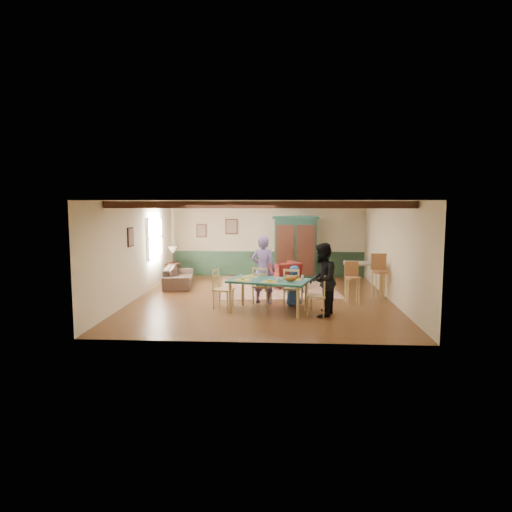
# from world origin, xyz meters

# --- Properties ---
(floor) EXTENTS (8.00, 8.00, 0.00)m
(floor) POSITION_xyz_m (0.00, 0.00, 0.00)
(floor) COLOR #542F17
(floor) RESTS_ON ground
(wall_back) EXTENTS (7.00, 0.02, 2.70)m
(wall_back) POSITION_xyz_m (0.00, 4.00, 1.35)
(wall_back) COLOR beige
(wall_back) RESTS_ON floor
(wall_left) EXTENTS (0.02, 8.00, 2.70)m
(wall_left) POSITION_xyz_m (-3.50, 0.00, 1.35)
(wall_left) COLOR beige
(wall_left) RESTS_ON floor
(wall_right) EXTENTS (0.02, 8.00, 2.70)m
(wall_right) POSITION_xyz_m (3.50, 0.00, 1.35)
(wall_right) COLOR beige
(wall_right) RESTS_ON floor
(ceiling) EXTENTS (7.00, 8.00, 0.02)m
(ceiling) POSITION_xyz_m (0.00, 0.00, 2.70)
(ceiling) COLOR silver
(ceiling) RESTS_ON wall_back
(wainscot_back) EXTENTS (6.95, 0.03, 0.90)m
(wainscot_back) POSITION_xyz_m (0.00, 3.98, 0.45)
(wainscot_back) COLOR #203B28
(wainscot_back) RESTS_ON floor
(ceiling_beam_front) EXTENTS (6.95, 0.16, 0.16)m
(ceiling_beam_front) POSITION_xyz_m (0.00, -2.30, 2.61)
(ceiling_beam_front) COLOR black
(ceiling_beam_front) RESTS_ON ceiling
(ceiling_beam_mid) EXTENTS (6.95, 0.16, 0.16)m
(ceiling_beam_mid) POSITION_xyz_m (0.00, 0.40, 2.61)
(ceiling_beam_mid) COLOR black
(ceiling_beam_mid) RESTS_ON ceiling
(ceiling_beam_back) EXTENTS (6.95, 0.16, 0.16)m
(ceiling_beam_back) POSITION_xyz_m (0.00, 3.00, 2.61)
(ceiling_beam_back) COLOR black
(ceiling_beam_back) RESTS_ON ceiling
(window_left) EXTENTS (0.06, 1.60, 1.30)m
(window_left) POSITION_xyz_m (-3.47, 1.70, 1.55)
(window_left) COLOR white
(window_left) RESTS_ON wall_left
(picture_left_wall) EXTENTS (0.04, 0.42, 0.52)m
(picture_left_wall) POSITION_xyz_m (-3.47, -0.60, 1.75)
(picture_left_wall) COLOR gray
(picture_left_wall) RESTS_ON wall_left
(picture_back_a) EXTENTS (0.45, 0.04, 0.55)m
(picture_back_a) POSITION_xyz_m (-1.30, 3.97, 1.80)
(picture_back_a) COLOR gray
(picture_back_a) RESTS_ON wall_back
(picture_back_b) EXTENTS (0.38, 0.04, 0.48)m
(picture_back_b) POSITION_xyz_m (-2.40, 3.97, 1.65)
(picture_back_b) COLOR gray
(picture_back_b) RESTS_ON wall_back
(dining_table) EXTENTS (2.10, 1.52, 0.79)m
(dining_table) POSITION_xyz_m (0.23, -1.50, 0.39)
(dining_table) COLOR #1B5549
(dining_table) RESTS_ON floor
(dining_chair_far_left) EXTENTS (0.55, 0.56, 0.99)m
(dining_chair_far_left) POSITION_xyz_m (0.03, -0.66, 0.50)
(dining_chair_far_left) COLOR tan
(dining_chair_far_left) RESTS_ON floor
(dining_chair_far_right) EXTENTS (0.55, 0.56, 0.99)m
(dining_chair_far_right) POSITION_xyz_m (0.84, -0.89, 0.50)
(dining_chair_far_right) COLOR tan
(dining_chair_far_right) RESTS_ON floor
(dining_chair_end_left) EXTENTS (0.56, 0.55, 0.99)m
(dining_chair_end_left) POSITION_xyz_m (-0.93, -1.17, 0.50)
(dining_chair_end_left) COLOR tan
(dining_chair_end_left) RESTS_ON floor
(dining_chair_end_right) EXTENTS (0.56, 0.55, 0.99)m
(dining_chair_end_right) POSITION_xyz_m (1.39, -1.83, 0.50)
(dining_chair_end_right) COLOR tan
(dining_chair_end_right) RESTS_ON floor
(person_man) EXTENTS (0.75, 0.60, 1.81)m
(person_man) POSITION_xyz_m (0.05, -0.58, 0.90)
(person_man) COLOR #795EA1
(person_man) RESTS_ON floor
(person_woman) EXTENTS (0.86, 0.99, 1.73)m
(person_woman) POSITION_xyz_m (1.49, -1.85, 0.86)
(person_woman) COLOR black
(person_woman) RESTS_ON floor
(person_child) EXTENTS (0.59, 0.46, 1.05)m
(person_child) POSITION_xyz_m (0.86, -0.81, 0.53)
(person_child) COLOR #27509E
(person_child) RESTS_ON floor
(cat) EXTENTS (0.40, 0.24, 0.19)m
(cat) POSITION_xyz_m (0.75, -1.76, 0.88)
(cat) COLOR #C56722
(cat) RESTS_ON dining_table
(place_setting_near_left) EXTENTS (0.49, 0.42, 0.11)m
(place_setting_near_left) POSITION_xyz_m (-0.40, -1.59, 0.84)
(place_setting_near_left) COLOR yellow
(place_setting_near_left) RESTS_ON dining_table
(place_setting_near_center) EXTENTS (0.49, 0.42, 0.11)m
(place_setting_near_center) POSITION_xyz_m (0.26, -1.78, 0.84)
(place_setting_near_center) COLOR yellow
(place_setting_near_center) RESTS_ON dining_table
(place_setting_far_left) EXTENTS (0.49, 0.42, 0.11)m
(place_setting_far_left) POSITION_xyz_m (-0.25, -1.09, 0.84)
(place_setting_far_left) COLOR yellow
(place_setting_far_left) RESTS_ON dining_table
(place_setting_far_right) EXTENTS (0.49, 0.42, 0.11)m
(place_setting_far_right) POSITION_xyz_m (0.85, -1.40, 0.84)
(place_setting_far_right) COLOR yellow
(place_setting_far_right) RESTS_ON dining_table
(area_rug) EXTENTS (3.92, 4.49, 0.01)m
(area_rug) POSITION_xyz_m (0.36, 1.94, 0.01)
(area_rug) COLOR beige
(area_rug) RESTS_ON floor
(armoire) EXTENTS (1.60, 0.72, 2.21)m
(armoire) POSITION_xyz_m (1.00, 3.19, 1.10)
(armoire) COLOR black
(armoire) RESTS_ON floor
(armchair) EXTENTS (1.21, 1.22, 0.82)m
(armchair) POSITION_xyz_m (0.59, 1.81, 0.41)
(armchair) COLOR #420D0D
(armchair) RESTS_ON floor
(sofa) EXTENTS (1.10, 2.19, 0.61)m
(sofa) POSITION_xyz_m (-2.77, 1.82, 0.31)
(sofa) COLOR #45342B
(sofa) RESTS_ON floor
(end_table) EXTENTS (0.53, 0.53, 0.61)m
(end_table) POSITION_xyz_m (-3.19, 2.80, 0.30)
(end_table) COLOR black
(end_table) RESTS_ON floor
(table_lamp) EXTENTS (0.31, 0.31, 0.56)m
(table_lamp) POSITION_xyz_m (-3.19, 2.80, 0.88)
(table_lamp) COLOR #CDAE84
(table_lamp) RESTS_ON end_table
(counter_table) EXTENTS (1.23, 0.81, 0.96)m
(counter_table) POSITION_xyz_m (2.88, 0.62, 0.48)
(counter_table) COLOR beige
(counter_table) RESTS_ON floor
(bar_stool_left) EXTENTS (0.42, 0.46, 1.10)m
(bar_stool_left) POSITION_xyz_m (2.41, -0.46, 0.55)
(bar_stool_left) COLOR #A16A3E
(bar_stool_left) RESTS_ON floor
(bar_stool_right) EXTENTS (0.50, 0.54, 1.27)m
(bar_stool_right) POSITION_xyz_m (3.22, -0.01, 0.63)
(bar_stool_right) COLOR #A16A3E
(bar_stool_right) RESTS_ON floor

